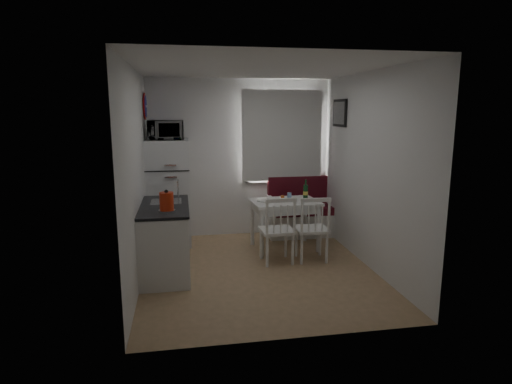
% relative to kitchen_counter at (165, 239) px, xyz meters
% --- Properties ---
extents(floor, '(3.00, 3.50, 0.02)m').
position_rel_kitchen_counter_xyz_m(floor, '(1.20, -0.16, -0.46)').
color(floor, '#9E7E54').
rests_on(floor, ground).
extents(ceiling, '(3.00, 3.50, 0.02)m').
position_rel_kitchen_counter_xyz_m(ceiling, '(1.20, -0.16, 2.14)').
color(ceiling, white).
rests_on(ceiling, wall_back).
extents(wall_back, '(3.00, 0.02, 2.60)m').
position_rel_kitchen_counter_xyz_m(wall_back, '(1.20, 1.59, 0.84)').
color(wall_back, white).
rests_on(wall_back, floor).
extents(wall_front, '(3.00, 0.02, 2.60)m').
position_rel_kitchen_counter_xyz_m(wall_front, '(1.20, -1.91, 0.84)').
color(wall_front, white).
rests_on(wall_front, floor).
extents(wall_left, '(0.02, 3.50, 2.60)m').
position_rel_kitchen_counter_xyz_m(wall_left, '(-0.30, -0.16, 0.84)').
color(wall_left, white).
rests_on(wall_left, floor).
extents(wall_right, '(0.02, 3.50, 2.60)m').
position_rel_kitchen_counter_xyz_m(wall_right, '(2.70, -0.16, 0.84)').
color(wall_right, white).
rests_on(wall_right, floor).
extents(window, '(1.22, 0.06, 1.47)m').
position_rel_kitchen_counter_xyz_m(window, '(1.90, 1.56, 1.17)').
color(window, white).
rests_on(window, wall_back).
extents(curtain, '(1.35, 0.02, 1.50)m').
position_rel_kitchen_counter_xyz_m(curtain, '(1.90, 1.49, 1.22)').
color(curtain, white).
rests_on(curtain, wall_back).
extents(kitchen_counter, '(0.62, 1.32, 1.16)m').
position_rel_kitchen_counter_xyz_m(kitchen_counter, '(0.00, 0.00, 0.00)').
color(kitchen_counter, white).
rests_on(kitchen_counter, floor).
extents(wall_sign, '(0.03, 0.40, 0.40)m').
position_rel_kitchen_counter_xyz_m(wall_sign, '(-0.27, 1.29, 1.69)').
color(wall_sign, navy).
rests_on(wall_sign, wall_left).
extents(picture_frame, '(0.04, 0.52, 0.42)m').
position_rel_kitchen_counter_xyz_m(picture_frame, '(2.67, 0.94, 1.59)').
color(picture_frame, black).
rests_on(picture_frame, wall_right).
extents(bench, '(1.38, 0.53, 0.98)m').
position_rel_kitchen_counter_xyz_m(bench, '(2.32, 1.36, -0.13)').
color(bench, white).
rests_on(bench, floor).
extents(dining_table, '(1.04, 0.77, 0.75)m').
position_rel_kitchen_counter_xyz_m(dining_table, '(1.76, 0.69, 0.21)').
color(dining_table, white).
rests_on(dining_table, floor).
extents(chair_left, '(0.46, 0.44, 0.51)m').
position_rel_kitchen_counter_xyz_m(chair_left, '(1.51, 0.02, 0.13)').
color(chair_left, white).
rests_on(chair_left, floor).
extents(chair_right, '(0.46, 0.44, 0.50)m').
position_rel_kitchen_counter_xyz_m(chair_right, '(2.01, 0.02, 0.12)').
color(chair_right, white).
rests_on(chair_right, floor).
extents(fridge, '(0.66, 0.66, 1.65)m').
position_rel_kitchen_counter_xyz_m(fridge, '(0.02, 1.24, 0.37)').
color(fridge, white).
rests_on(fridge, floor).
extents(microwave, '(0.53, 0.36, 0.29)m').
position_rel_kitchen_counter_xyz_m(microwave, '(0.02, 1.19, 1.34)').
color(microwave, white).
rests_on(microwave, fridge).
extents(kettle, '(0.20, 0.20, 0.27)m').
position_rel_kitchen_counter_xyz_m(kettle, '(0.05, -0.41, 0.58)').
color(kettle, red).
rests_on(kettle, kitchen_counter).
extents(wine_bottle, '(0.08, 0.08, 0.30)m').
position_rel_kitchen_counter_xyz_m(wine_bottle, '(2.11, 0.79, 0.44)').
color(wine_bottle, '#143F1C').
rests_on(wine_bottle, dining_table).
extents(drinking_glass_orange, '(0.06, 0.06, 0.09)m').
position_rel_kitchen_counter_xyz_m(drinking_glass_orange, '(1.71, 0.64, 0.34)').
color(drinking_glass_orange, orange).
rests_on(drinking_glass_orange, dining_table).
extents(drinking_glass_blue, '(0.07, 0.07, 0.11)m').
position_rel_kitchen_counter_xyz_m(drinking_glass_blue, '(1.84, 0.74, 0.35)').
color(drinking_glass_blue, '#81ADDB').
rests_on(drinking_glass_blue, dining_table).
extents(plate, '(0.26, 0.26, 0.02)m').
position_rel_kitchen_counter_xyz_m(plate, '(1.46, 0.71, 0.30)').
color(plate, white).
rests_on(plate, dining_table).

